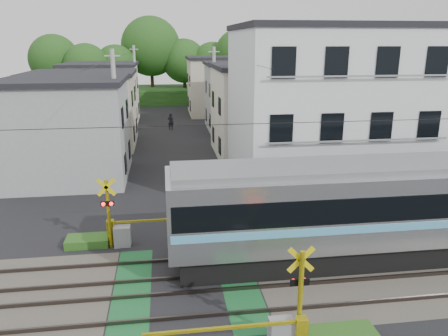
{
  "coord_description": "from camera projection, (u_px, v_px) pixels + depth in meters",
  "views": [
    {
      "loc": [
        -0.55,
        -13.82,
        8.43
      ],
      "look_at": [
        2.06,
        5.0,
        2.89
      ],
      "focal_mm": 35.0,
      "sensor_mm": 36.0,
      "label": 1
    }
  ],
  "objects": [
    {
      "name": "houses_row",
      "position": [
        172.0,
        101.0,
        39.34
      ],
      "size": [
        22.07,
        31.35,
        6.8
      ],
      "color": "#9B9EA0",
      "rests_on": "ground"
    },
    {
      "name": "apartment_block",
      "position": [
        327.0,
        111.0,
        24.42
      ],
      "size": [
        10.2,
        8.36,
        9.3
      ],
      "color": "white",
      "rests_on": "ground"
    },
    {
      "name": "weed_patches",
      "position": [
        235.0,
        280.0,
        15.67
      ],
      "size": [
        10.25,
        8.8,
        0.4
      ],
      "color": "#2D5E1E",
      "rests_on": "ground"
    },
    {
      "name": "crossing_signal_far",
      "position": [
        120.0,
        230.0,
        18.51
      ],
      "size": [
        4.74,
        0.65,
        3.09
      ],
      "color": "yellow",
      "rests_on": "ground"
    },
    {
      "name": "track_bed",
      "position": [
        186.0,
        286.0,
        15.56
      ],
      "size": [
        120.0,
        120.0,
        0.14
      ],
      "color": "#47423A",
      "rests_on": "ground"
    },
    {
      "name": "pedestrian",
      "position": [
        171.0,
        121.0,
        42.82
      ],
      "size": [
        0.7,
        0.57,
        1.65
      ],
      "primitive_type": "imported",
      "rotation": [
        0.0,
        0.0,
        2.81
      ],
      "color": "black",
      "rests_on": "ground"
    },
    {
      "name": "catenary",
      "position": [
        354.0,
        181.0,
        15.36
      ],
      "size": [
        60.0,
        5.04,
        7.0
      ],
      "color": "#2D2D33",
      "rests_on": "ground"
    },
    {
      "name": "ground",
      "position": [
        186.0,
        286.0,
        15.57
      ],
      "size": [
        120.0,
        120.0,
        0.0
      ],
      "primitive_type": "plane",
      "color": "black"
    },
    {
      "name": "tree_hill",
      "position": [
        169.0,
        67.0,
        60.87
      ],
      "size": [
        40.0,
        12.27,
        11.83
      ],
      "color": "#25511B",
      "rests_on": "ground"
    },
    {
      "name": "utility_poles",
      "position": [
        157.0,
        95.0,
        36.17
      ],
      "size": [
        7.9,
        42.0,
        8.0
      ],
      "color": "#A5A5A0",
      "rests_on": "ground"
    },
    {
      "name": "crossing_signal_near",
      "position": [
        285.0,
        327.0,
        12.24
      ],
      "size": [
        4.74,
        0.65,
        3.09
      ],
      "color": "yellow",
      "rests_on": "ground"
    }
  ]
}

